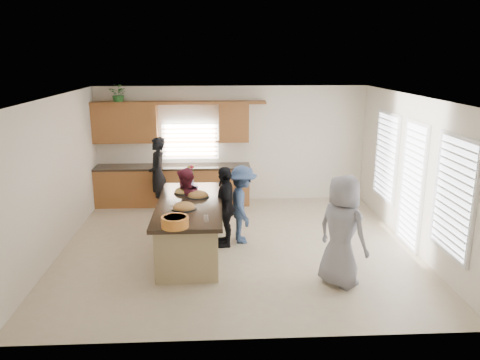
{
  "coord_description": "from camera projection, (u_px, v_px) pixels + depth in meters",
  "views": [
    {
      "loc": [
        -0.38,
        -8.22,
        3.5
      ],
      "look_at": [
        0.08,
        0.55,
        1.15
      ],
      "focal_mm": 35.0,
      "sensor_mm": 36.0,
      "label": 1
    }
  ],
  "objects": [
    {
      "name": "woman_left_mid",
      "position": [
        185.0,
        206.0,
        8.87
      ],
      "size": [
        0.61,
        0.76,
        1.46
      ],
      "primitive_type": "imported",
      "rotation": [
        0.0,
        0.0,
        -1.66
      ],
      "color": "maroon",
      "rests_on": "ground"
    },
    {
      "name": "woman_left_back",
      "position": [
        158.0,
        174.0,
        10.71
      ],
      "size": [
        0.54,
        0.7,
        1.71
      ],
      "primitive_type": "imported",
      "rotation": [
        0.0,
        0.0,
        -1.35
      ],
      "color": "black",
      "rests_on": "ground"
    },
    {
      "name": "salad_bowl",
      "position": [
        175.0,
        221.0,
        7.14
      ],
      "size": [
        0.42,
        0.42,
        0.17
      ],
      "color": "orange",
      "rests_on": "island"
    },
    {
      "name": "room_shell",
      "position": [
        237.0,
        147.0,
        8.36
      ],
      "size": [
        6.52,
        6.02,
        2.81
      ],
      "color": "silver",
      "rests_on": "ground"
    },
    {
      "name": "potted_plant",
      "position": [
        119.0,
        94.0,
        10.76
      ],
      "size": [
        0.53,
        0.5,
        0.46
      ],
      "primitive_type": "imported",
      "rotation": [
        0.0,
        0.0,
        -0.4
      ],
      "color": "#327B31",
      "rests_on": "back_cabinetry"
    },
    {
      "name": "platter_back",
      "position": [
        184.0,
        191.0,
        8.94
      ],
      "size": [
        0.4,
        0.4,
        0.16
      ],
      "color": "black",
      "rests_on": "island"
    },
    {
      "name": "woman_right_back",
      "position": [
        242.0,
        204.0,
        8.89
      ],
      "size": [
        0.62,
        1.0,
        1.5
      ],
      "primitive_type": "imported",
      "rotation": [
        0.0,
        0.0,
        1.63
      ],
      "color": "navy",
      "rests_on": "ground"
    },
    {
      "name": "platter_mid",
      "position": [
        198.0,
        196.0,
        8.68
      ],
      "size": [
        0.42,
        0.42,
        0.17
      ],
      "color": "black",
      "rests_on": "island"
    },
    {
      "name": "platter_front",
      "position": [
        184.0,
        207.0,
        8.0
      ],
      "size": [
        0.43,
        0.43,
        0.17
      ],
      "color": "black",
      "rests_on": "island"
    },
    {
      "name": "floor",
      "position": [
        237.0,
        246.0,
        8.85
      ],
      "size": [
        6.5,
        6.5,
        0.0
      ],
      "primitive_type": "plane",
      "color": "beige",
      "rests_on": "ground"
    },
    {
      "name": "back_cabinetry",
      "position": [
        171.0,
        167.0,
        11.18
      ],
      "size": [
        4.08,
        0.66,
        2.46
      ],
      "color": "brown",
      "rests_on": "ground"
    },
    {
      "name": "flower_vase",
      "position": [
        191.0,
        175.0,
        9.33
      ],
      "size": [
        0.14,
        0.14,
        0.43
      ],
      "color": "silver",
      "rests_on": "island"
    },
    {
      "name": "woman_right_front",
      "position": [
        342.0,
        231.0,
        7.16
      ],
      "size": [
        0.98,
        1.03,
        1.77
      ],
      "primitive_type": "imported",
      "rotation": [
        0.0,
        0.0,
        2.24
      ],
      "color": "gray",
      "rests_on": "ground"
    },
    {
      "name": "island",
      "position": [
        190.0,
        229.0,
        8.48
      ],
      "size": [
        1.15,
        2.7,
        0.95
      ],
      "rotation": [
        0.0,
        0.0,
        0.0
      ],
      "color": "tan",
      "rests_on": "ground"
    },
    {
      "name": "right_wall_glazing",
      "position": [
        413.0,
        177.0,
        8.54
      ],
      "size": [
        0.06,
        4.0,
        2.25
      ],
      "color": "white",
      "rests_on": "ground"
    },
    {
      "name": "clear_cup",
      "position": [
        206.0,
        219.0,
        7.38
      ],
      "size": [
        0.08,
        0.08,
        0.1
      ],
      "primitive_type": "cylinder",
      "color": "white",
      "rests_on": "island"
    },
    {
      "name": "plate_stack",
      "position": [
        192.0,
        187.0,
        9.27
      ],
      "size": [
        0.22,
        0.22,
        0.05
      ],
      "primitive_type": "cylinder",
      "color": "#B694D7",
      "rests_on": "island"
    },
    {
      "name": "woman_left_front",
      "position": [
        225.0,
        206.0,
        8.73
      ],
      "size": [
        0.38,
        0.9,
        1.53
      ],
      "primitive_type": "imported",
      "rotation": [
        0.0,
        0.0,
        -1.56
      ],
      "color": "black",
      "rests_on": "ground"
    }
  ]
}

